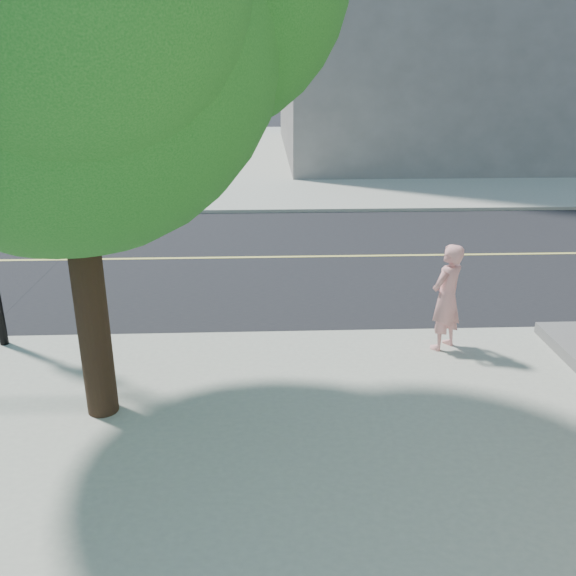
{
  "coord_description": "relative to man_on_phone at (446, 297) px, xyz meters",
  "views": [
    {
      "loc": [
        3.84,
        -9.35,
        4.43
      ],
      "look_at": [
        4.18,
        -1.05,
        1.3
      ],
      "focal_mm": 37.68,
      "sensor_mm": 36.0,
      "label": 1
    }
  ],
  "objects": [
    {
      "name": "man_on_phone",
      "position": [
        0.0,
        0.0,
        0.0
      ],
      "size": [
        0.75,
        0.72,
        1.72
      ],
      "primitive_type": "imported",
      "rotation": [
        0.0,
        0.0,
        3.83
      ],
      "color": "pink",
      "rests_on": "sidewalk_se"
    },
    {
      "name": "sidewalk_ne",
      "position": [
        6.83,
        22.21,
        -0.92
      ],
      "size": [
        29.0,
        25.0,
        0.12
      ],
      "primitive_type": "cube",
      "color": "#9FA08F",
      "rests_on": "ground"
    },
    {
      "name": "ground",
      "position": [
        -6.67,
        0.71,
        -0.98
      ],
      "size": [
        140.0,
        140.0,
        0.0
      ],
      "primitive_type": "plane",
      "color": "black",
      "rests_on": "ground"
    },
    {
      "name": "filler_ne",
      "position": [
        7.33,
        22.71,
        6.14
      ],
      "size": [
        18.0,
        16.0,
        14.0
      ],
      "primitive_type": "cube",
      "color": "slate",
      "rests_on": "sidewalk_ne"
    },
    {
      "name": "road_ew",
      "position": [
        -6.67,
        5.21,
        -0.97
      ],
      "size": [
        140.0,
        9.0,
        0.01
      ],
      "primitive_type": "cube",
      "color": "black",
      "rests_on": "ground"
    }
  ]
}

